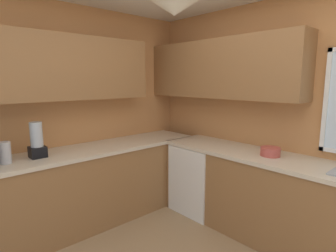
# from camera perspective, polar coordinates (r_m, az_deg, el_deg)

# --- Properties ---
(room_shell) EXTENTS (4.00, 3.61, 2.59)m
(room_shell) POSITION_cam_1_polar(r_m,az_deg,el_deg) (2.69, -1.52, 12.63)
(room_shell) COLOR #C6844C
(room_shell) RESTS_ON ground_plane
(counter_run_left) EXTENTS (0.65, 3.22, 0.90)m
(counter_run_left) POSITION_cam_1_polar(r_m,az_deg,el_deg) (3.34, -18.89, -12.43)
(counter_run_left) COLOR olive
(counter_run_left) RESTS_ON ground_plane
(counter_run_back) EXTENTS (3.09, 0.65, 0.90)m
(counter_run_back) POSITION_cam_1_polar(r_m,az_deg,el_deg) (3.07, 24.76, -14.80)
(counter_run_back) COLOR olive
(counter_run_back) RESTS_ON ground_plane
(dishwasher) EXTENTS (0.60, 0.60, 0.85)m
(dishwasher) POSITION_cam_1_polar(r_m,az_deg,el_deg) (3.63, 6.91, -10.60)
(dishwasher) COLOR white
(dishwasher) RESTS_ON ground_plane
(kettle) EXTENTS (0.11, 0.11, 0.21)m
(kettle) POSITION_cam_1_polar(r_m,az_deg,el_deg) (2.98, -30.80, -4.80)
(kettle) COLOR #B7B7BC
(kettle) RESTS_ON counter_run_left
(bowl) EXTENTS (0.20, 0.20, 0.09)m
(bowl) POSITION_cam_1_polar(r_m,az_deg,el_deg) (3.02, 20.47, -5.01)
(bowl) COLOR #B74C42
(bowl) RESTS_ON counter_run_back
(blender_appliance) EXTENTS (0.15, 0.15, 0.36)m
(blender_appliance) POSITION_cam_1_polar(r_m,az_deg,el_deg) (3.05, -25.57, -2.94)
(blender_appliance) COLOR black
(blender_appliance) RESTS_ON counter_run_left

